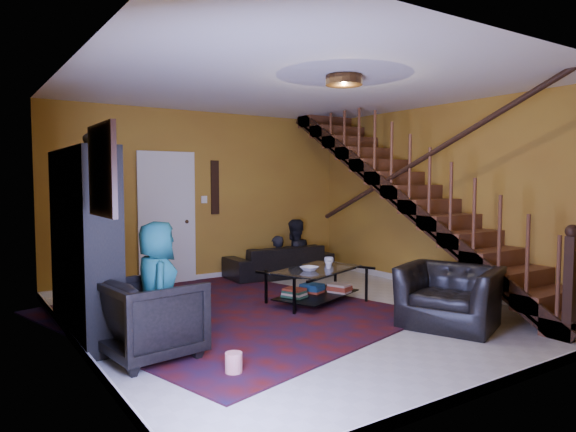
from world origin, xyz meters
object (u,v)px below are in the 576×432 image
object	(u,v)px
bookshelf	(84,247)
sofa	(279,261)
armchair_right	(450,296)
coffee_table	(317,284)
armchair_left	(152,318)

from	to	relation	value
bookshelf	sofa	size ratio (longest dim) A/B	1.08
armchair_right	bookshelf	bearing A→B (deg)	-141.47
bookshelf	coffee_table	xyz separation A→B (m)	(2.92, -0.24, -0.69)
armchair_left	armchair_right	bearing A→B (deg)	-111.56
armchair_left	armchair_right	size ratio (longest dim) A/B	0.79
armchair_right	coffee_table	world-z (taller)	armchair_right
sofa	armchair_left	size ratio (longest dim) A/B	2.23
sofa	armchair_right	distance (m)	3.63
sofa	coffee_table	size ratio (longest dim) A/B	1.29
sofa	coffee_table	xyz separation A→B (m)	(-0.64, -1.94, 0.01)
coffee_table	armchair_left	bearing A→B (deg)	-161.62
bookshelf	armchair_left	distance (m)	1.29
armchair_left	bookshelf	bearing A→B (deg)	10.95
bookshelf	coffee_table	bearing A→B (deg)	-4.80
armchair_left	coffee_table	world-z (taller)	armchair_left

